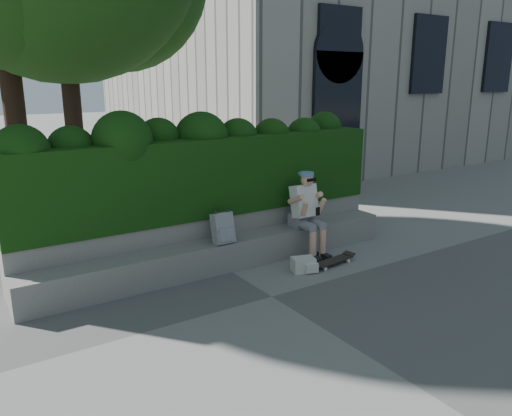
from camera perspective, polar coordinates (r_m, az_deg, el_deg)
ground at (r=6.76m, az=1.82°, el=-10.09°), size 80.00×80.00×0.00m
bench_ledge at (r=7.66m, az=-3.55°, el=-5.28°), size 6.00×0.45×0.45m
planter_wall at (r=8.00m, az=-5.25°, el=-3.29°), size 6.00×0.50×0.75m
hedge at (r=7.96m, az=-6.17°, el=3.83°), size 6.00×1.00×1.20m
person at (r=8.12m, az=5.76°, el=-0.27°), size 0.40×0.76×1.38m
skateboard at (r=7.91m, az=8.81°, el=-5.98°), size 0.79×0.29×0.08m
backpack_plaid at (r=7.39m, az=-3.82°, el=-2.31°), size 0.32×0.18×0.46m
backpack_ground at (r=7.59m, az=5.42°, el=-6.45°), size 0.39×0.32×0.22m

